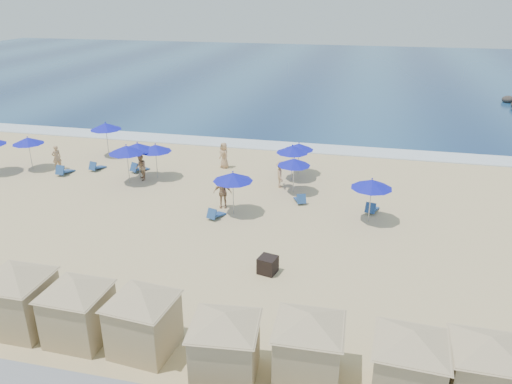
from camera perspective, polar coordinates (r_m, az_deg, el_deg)
ground at (r=26.48m, az=-8.11°, el=-4.10°), size 160.00×160.00×0.00m
ocean at (r=78.43m, az=6.58°, el=13.51°), size 160.00×80.00×0.06m
surf_line at (r=40.30m, az=-0.30°, el=5.46°), size 160.00×2.50×0.08m
trash_bin at (r=22.15m, az=1.35°, el=-8.33°), size 0.91×0.91×0.75m
cabana_0 at (r=20.15m, az=-25.63°, el=-10.01°), size 4.52×4.52×2.83m
cabana_1 at (r=18.83m, az=-19.81°, el=-11.70°), size 4.27×4.27×2.68m
cabana_2 at (r=17.68m, az=-12.84°, el=-13.19°), size 4.28×4.28×2.70m
cabana_3 at (r=16.25m, az=-3.56°, el=-16.17°), size 4.29×4.29×2.70m
cabana_4 at (r=16.21m, az=6.06°, el=-16.25°), size 4.37×4.37×2.74m
cabana_5 at (r=16.12m, az=17.21°, el=-17.51°), size 4.39×4.39×2.76m
cabana_6 at (r=16.72m, az=24.83°, el=-17.25°), size 4.32×4.32×2.71m
umbrella_1 at (r=37.50m, az=-24.62°, el=5.36°), size 2.09×2.09×2.38m
umbrella_2 at (r=38.65m, az=-16.81°, el=7.20°), size 2.29×2.29×2.61m
umbrella_3 at (r=32.61m, az=-14.59°, el=4.74°), size 2.28×2.28×2.59m
umbrella_4 at (r=33.10m, az=-11.42°, el=4.95°), size 2.10×2.10×2.39m
umbrella_5 at (r=33.25m, az=-13.39°, el=5.07°), size 2.21×2.21×2.52m
umbrella_6 at (r=32.28m, az=4.18°, el=4.89°), size 2.10×2.10×2.39m
umbrella_7 at (r=27.08m, az=-2.65°, el=1.74°), size 2.21×2.21×2.51m
umbrella_8 at (r=33.30m, az=4.92°, el=5.19°), size 1.97×1.97×2.24m
umbrella_9 at (r=30.10m, az=4.36°, el=3.44°), size 2.02×2.02×2.29m
umbrella_10 at (r=26.79m, az=13.09°, el=0.91°), size 2.20×2.20×2.50m
beach_chair_0 at (r=36.08m, az=-21.12°, el=2.28°), size 0.71×1.42×0.76m
beach_chair_1 at (r=36.24m, az=-17.79°, el=2.77°), size 0.81×1.34×0.69m
beach_chair_2 at (r=35.12m, az=-13.32°, el=2.67°), size 1.09×1.46×0.73m
beach_chair_3 at (r=27.33m, az=-4.69°, el=-2.54°), size 0.87×1.31×0.66m
beach_chair_4 at (r=29.29m, az=5.08°, el=-0.82°), size 0.92×1.30×0.65m
beach_chair_5 at (r=28.66m, az=13.08°, el=-1.83°), size 0.84×1.37×0.70m
beachgoer_0 at (r=37.15m, az=-21.83°, el=3.69°), size 0.69×0.74×1.70m
beachgoer_1 at (r=33.35m, az=-13.03°, el=2.76°), size 1.02×1.06×1.73m
beachgoer_2 at (r=28.39m, az=-3.85°, el=-0.10°), size 1.10×0.63×1.77m
beachgoer_3 at (r=31.33m, az=2.85°, el=2.03°), size 0.89×1.22×1.70m
beachgoer_4 at (r=34.85m, az=-3.68°, el=4.22°), size 1.04×1.03×1.82m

